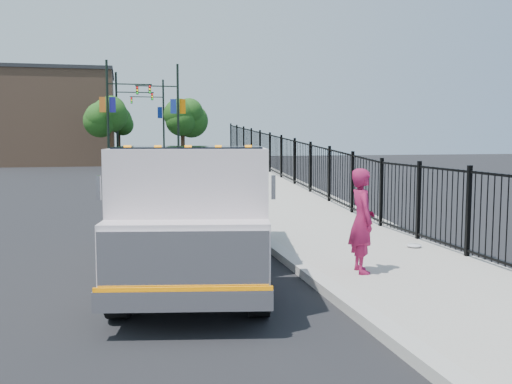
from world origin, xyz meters
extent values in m
plane|color=black|center=(0.00, 0.00, 0.00)|extent=(120.00, 120.00, 0.00)
cube|color=#9E998E|center=(1.93, -2.00, 0.06)|extent=(3.55, 12.00, 0.12)
cube|color=#ADAAA3|center=(0.00, -2.00, 0.08)|extent=(0.30, 12.00, 0.16)
cube|color=#9E998E|center=(2.12, 16.00, 0.00)|extent=(3.95, 24.06, 3.19)
cube|color=black|center=(3.55, 12.00, 0.90)|extent=(0.10, 28.00, 1.80)
cube|color=black|center=(-1.83, 0.51, 0.51)|extent=(2.10, 6.42, 0.21)
cube|color=silver|center=(-2.23, -1.60, 1.45)|extent=(2.54, 2.43, 1.87)
cube|color=silver|center=(-2.45, -2.75, 0.98)|extent=(2.28, 1.05, 0.93)
cube|color=silver|center=(-2.51, -3.09, 0.98)|extent=(2.13, 0.47, 0.79)
cube|color=silver|center=(-2.53, -3.16, 0.51)|extent=(2.24, 0.58, 0.26)
cube|color=orange|center=(-2.53, -3.16, 0.65)|extent=(2.21, 0.46, 0.06)
cube|color=black|center=(-2.27, -1.83, 2.01)|extent=(2.25, 1.58, 0.79)
cube|color=silver|center=(-1.60, 1.71, 1.45)|extent=(2.94, 4.28, 1.59)
cube|color=silver|center=(-3.55, -2.30, 1.87)|extent=(0.07, 0.07, 0.33)
cube|color=silver|center=(-1.26, -2.74, 1.87)|extent=(0.07, 0.07, 0.33)
cube|color=orange|center=(-3.16, -1.99, 2.40)|extent=(0.11, 0.09, 0.06)
cube|color=orange|center=(-2.75, -2.07, 2.40)|extent=(0.11, 0.09, 0.06)
cube|color=orange|center=(-2.34, -2.15, 2.40)|extent=(0.11, 0.09, 0.06)
cube|color=orange|center=(-1.92, -2.23, 2.40)|extent=(0.11, 0.09, 0.06)
cube|color=orange|center=(-1.51, -2.31, 2.40)|extent=(0.11, 0.09, 0.06)
cylinder|color=black|center=(-3.32, -2.06, 0.47)|extent=(0.47, 0.97, 0.93)
cylinder|color=black|center=(-1.39, -2.43, 0.47)|extent=(0.47, 0.97, 0.93)
cylinder|color=black|center=(-2.46, 2.44, 0.47)|extent=(0.47, 0.97, 0.93)
cylinder|color=black|center=(-0.54, 2.07, 0.47)|extent=(0.47, 0.97, 0.93)
cylinder|color=black|center=(-2.27, 3.45, 0.47)|extent=(0.47, 0.97, 0.93)
cylinder|color=black|center=(-0.34, 3.08, 0.47)|extent=(0.47, 0.97, 0.93)
imported|color=maroon|center=(0.90, -0.78, 1.05)|extent=(0.52, 0.73, 1.87)
ellipsoid|color=silver|center=(2.96, 1.07, 0.16)|extent=(0.33, 0.33, 0.08)
cylinder|color=black|center=(-4.24, 32.98, 4.00)|extent=(0.18, 0.18, 8.00)
cube|color=black|center=(-2.64, 32.98, 6.30)|extent=(3.20, 0.08, 0.08)
cube|color=black|center=(-1.20, 32.98, 5.95)|extent=(0.18, 0.22, 0.60)
cube|color=navy|center=(-3.89, 32.98, 4.80)|extent=(0.45, 0.04, 1.10)
cube|color=orange|center=(-4.59, 32.98, 4.80)|extent=(0.45, 0.04, 1.10)
cylinder|color=black|center=(0.97, 34.20, 4.00)|extent=(0.18, 0.18, 8.00)
cube|color=black|center=(-0.63, 34.20, 6.30)|extent=(3.20, 0.08, 0.08)
cube|color=black|center=(-2.07, 34.20, 5.95)|extent=(0.18, 0.22, 0.60)
cube|color=orange|center=(1.32, 34.20, 4.80)|extent=(0.45, 0.04, 1.10)
cube|color=#1E3897|center=(0.62, 34.20, 4.80)|extent=(0.45, 0.04, 1.10)
cylinder|color=black|center=(-3.67, 40.99, 4.00)|extent=(0.18, 0.18, 8.00)
cube|color=black|center=(-2.07, 40.99, 6.30)|extent=(3.20, 0.08, 0.08)
cube|color=black|center=(-0.63, 40.99, 5.95)|extent=(0.18, 0.22, 0.60)
cube|color=navy|center=(-3.32, 40.99, 4.80)|extent=(0.45, 0.04, 1.10)
cube|color=orange|center=(-4.02, 40.99, 4.80)|extent=(0.45, 0.04, 1.10)
cylinder|color=black|center=(0.74, 46.76, 4.00)|extent=(0.18, 0.18, 8.00)
cube|color=black|center=(-0.86, 46.76, 6.30)|extent=(3.20, 0.08, 0.08)
cube|color=black|center=(-2.30, 46.76, 5.95)|extent=(0.18, 0.22, 0.60)
cube|color=#E9481C|center=(1.09, 46.76, 4.80)|extent=(0.45, 0.04, 1.10)
cube|color=navy|center=(0.39, 46.76, 4.80)|extent=(0.45, 0.04, 1.10)
cylinder|color=#382314|center=(-4.05, 34.21, 1.60)|extent=(0.36, 0.36, 3.20)
sphere|color=#194714|center=(-4.05, 34.21, 4.00)|extent=(2.78, 2.78, 2.78)
cylinder|color=#382314|center=(1.79, 38.86, 1.60)|extent=(0.36, 0.36, 3.20)
sphere|color=#194714|center=(1.79, 38.86, 4.00)|extent=(2.68, 2.68, 2.68)
cylinder|color=#382314|center=(-3.60, 48.62, 1.60)|extent=(0.36, 0.36, 3.20)
sphere|color=#194714|center=(-3.60, 48.62, 4.00)|extent=(2.59, 2.59, 2.59)
cube|color=#8C664C|center=(-9.00, 44.00, 4.00)|extent=(10.00, 10.00, 8.00)
camera|label=1|loc=(-3.23, -10.14, 2.56)|focal=40.00mm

